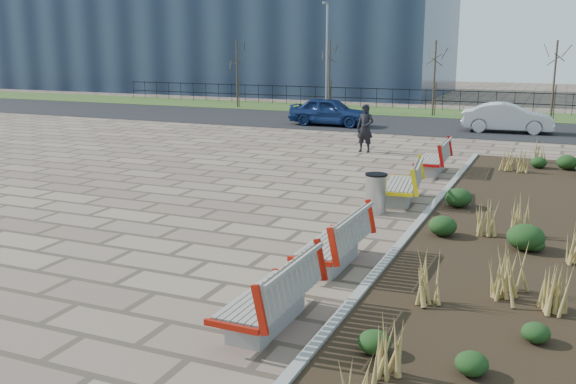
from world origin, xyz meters
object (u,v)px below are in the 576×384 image
at_px(car_blue, 330,111).
at_px(pedestrian, 365,128).
at_px(bench_b, 331,240).
at_px(litter_bin, 376,194).
at_px(lamp_west, 327,58).
at_px(bench_d, 432,157).
at_px(bench_c, 401,182).
at_px(car_silver, 508,118).
at_px(bench_a, 267,293).

bearing_deg(car_blue, pedestrian, -149.95).
bearing_deg(bench_b, litter_bin, 94.87).
bearing_deg(car_blue, bench_b, -159.44).
bearing_deg(bench_b, lamp_west, 110.89).
height_order(bench_d, car_blue, car_blue).
xyz_separation_m(car_blue, lamp_west, (-2.24, 5.68, 2.35)).
bearing_deg(bench_c, pedestrian, 105.90).
height_order(litter_bin, car_silver, car_silver).
distance_m(bench_a, litter_bin, 6.62).
bearing_deg(bench_b, bench_c, 90.75).
relative_size(litter_bin, car_silver, 0.24).
xyz_separation_m(bench_a, car_silver, (1.32, 22.37, 0.16)).
height_order(bench_b, car_blue, car_blue).
bearing_deg(bench_a, car_silver, 87.41).
height_order(bench_b, bench_c, same).
bearing_deg(bench_d, pedestrian, 132.86).
distance_m(bench_a, bench_b, 2.70).
height_order(bench_d, pedestrian, pedestrian).
bearing_deg(bench_b, car_blue, 110.46).
distance_m(bench_b, litter_bin, 3.92).
bearing_deg(bench_a, pedestrian, 102.21).
distance_m(bench_b, car_blue, 20.04).
distance_m(pedestrian, car_silver, 8.68).
distance_m(bench_a, lamp_west, 28.80).
distance_m(litter_bin, pedestrian, 8.67).
relative_size(car_blue, lamp_west, 0.65).
xyz_separation_m(pedestrian, car_blue, (-3.76, 6.72, -0.19)).
distance_m(bench_b, lamp_west, 26.26).
bearing_deg(bench_b, pedestrian, 104.63).
bearing_deg(car_silver, bench_c, 170.04).
distance_m(bench_a, pedestrian, 15.15).
height_order(litter_bin, pedestrian, pedestrian).
distance_m(bench_a, bench_c, 7.93).
bearing_deg(litter_bin, car_silver, 84.20).
distance_m(litter_bin, car_silver, 15.84).
height_order(bench_c, pedestrian, pedestrian).
bearing_deg(bench_b, bench_d, 90.75).
bearing_deg(bench_a, bench_c, 90.79).
height_order(bench_b, bench_d, same).
height_order(bench_a, bench_c, same).
height_order(bench_a, pedestrian, pedestrian).
bearing_deg(litter_bin, bench_b, -85.89).
xyz_separation_m(litter_bin, pedestrian, (-2.72, 8.23, 0.41)).
bearing_deg(car_silver, pedestrian, 145.41).
bearing_deg(lamp_west, bench_d, -59.66).
distance_m(bench_c, car_silver, 14.50).
relative_size(bench_d, pedestrian, 1.20).
relative_size(bench_c, pedestrian, 1.20).
xyz_separation_m(bench_a, bench_b, (0.00, 2.70, 0.00)).
relative_size(bench_a, pedestrian, 1.20).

